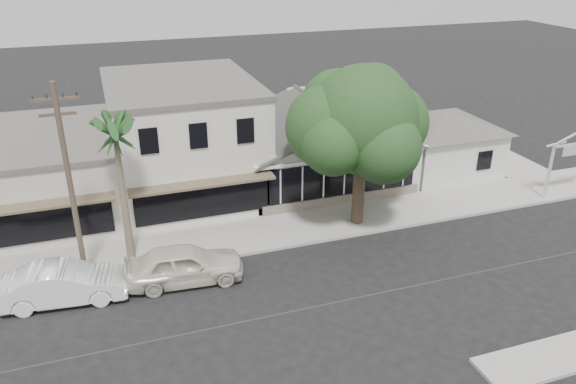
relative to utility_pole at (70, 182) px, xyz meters
name	(u,v)px	position (x,y,z in m)	size (l,w,h in m)	color
ground	(316,307)	(9.00, -5.20, -4.79)	(140.00, 140.00, 0.00)	black
sidewalk_north	(108,258)	(1.00, 1.55, -4.71)	(90.00, 3.50, 0.15)	#9E9991
corner_shop	(318,141)	(14.00, 7.27, -2.17)	(10.40, 8.60, 5.10)	white
side_cottage	(440,148)	(22.20, 6.30, -3.29)	(6.00, 6.00, 3.00)	white
row_building_near	(184,140)	(6.00, 8.30, -1.54)	(8.00, 10.00, 6.50)	silver
row_building_midnear	(21,177)	(-3.00, 8.30, -2.69)	(10.00, 10.00, 4.20)	beige
utility_pole	(70,182)	(0.00, 0.00, 0.00)	(1.80, 0.24, 9.00)	brown
car_0	(184,264)	(4.19, -1.53, -3.91)	(2.08, 5.17, 1.76)	beige
car_1	(64,284)	(-0.81, -1.36, -3.95)	(1.77, 5.08, 1.67)	white
shade_tree	(359,122)	(13.73, 1.22, 0.84)	(7.70, 6.96, 8.55)	#4F4130
palm_east	(115,131)	(2.06, 1.20, 1.65)	(2.99, 2.99, 7.58)	#726651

